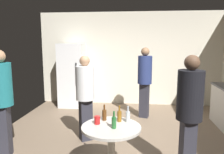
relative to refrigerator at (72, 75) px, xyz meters
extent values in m
cube|color=#7A6651|center=(1.63, -2.20, -0.95)|extent=(5.20, 5.20, 0.10)
cube|color=silver|center=(1.63, 0.43, 0.45)|extent=(5.32, 0.06, 2.70)
cube|color=white|center=(0.00, 0.00, 0.00)|extent=(0.70, 0.65, 1.80)
cube|color=#262628|center=(0.21, -0.34, 0.09)|extent=(0.03, 0.03, 0.60)
cylinder|color=beige|center=(1.50, -3.33, -0.55)|extent=(0.10, 0.10, 0.70)
cylinder|color=beige|center=(1.50, -3.33, -0.18)|extent=(0.80, 0.80, 0.03)
cylinder|color=#8C5919|center=(1.59, -3.14, -0.09)|extent=(0.06, 0.06, 0.15)
cylinder|color=#8C5919|center=(1.59, -3.14, 0.02)|extent=(0.02, 0.02, 0.08)
cylinder|color=#593314|center=(1.37, -3.11, -0.09)|extent=(0.06, 0.06, 0.15)
cylinder|color=#593314|center=(1.37, -3.11, 0.02)|extent=(0.02, 0.02, 0.08)
cylinder|color=#26662D|center=(1.54, -3.39, -0.09)|extent=(0.06, 0.06, 0.15)
cylinder|color=#26662D|center=(1.54, -3.39, 0.02)|extent=(0.02, 0.02, 0.08)
cylinder|color=silver|center=(1.71, -3.14, -0.09)|extent=(0.06, 0.06, 0.15)
cylinder|color=silver|center=(1.71, -3.14, 0.02)|extent=(0.02, 0.02, 0.08)
cylinder|color=red|center=(1.29, -3.26, -0.11)|extent=(0.08, 0.08, 0.11)
cube|color=#2D2D38|center=(2.52, -3.22, -0.48)|extent=(0.19, 0.24, 0.83)
cylinder|color=black|center=(2.52, -3.22, 0.26)|extent=(0.37, 0.37, 0.66)
sphere|color=brown|center=(2.52, -3.22, 0.69)|extent=(0.20, 0.20, 0.20)
cube|color=#2D2D38|center=(2.02, -0.78, -0.48)|extent=(0.26, 0.23, 0.85)
cylinder|color=navy|center=(2.02, -0.78, 0.28)|extent=(0.42, 0.42, 0.67)
sphere|color=#8C6647|center=(2.02, -0.78, 0.72)|extent=(0.20, 0.20, 0.20)
cube|color=#2D2D38|center=(0.88, -2.20, -0.51)|extent=(0.28, 0.26, 0.79)
cylinder|color=white|center=(0.88, -2.20, 0.20)|extent=(0.47, 0.47, 0.63)
sphere|color=tan|center=(0.88, -2.20, 0.61)|extent=(0.19, 0.19, 0.19)
cube|color=#2D2D38|center=(-0.28, -2.94, -0.47)|extent=(0.22, 0.25, 0.85)
cylinder|color=#1E727A|center=(-0.28, -2.94, 0.29)|extent=(0.41, 0.41, 0.68)
camera|label=1|loc=(1.81, -6.14, 0.95)|focal=35.70mm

